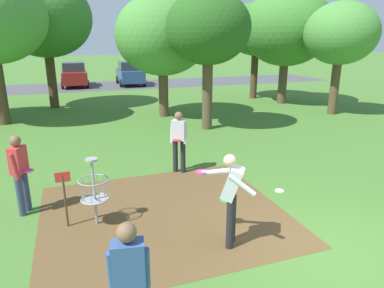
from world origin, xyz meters
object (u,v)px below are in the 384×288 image
(tree_far_left, at_px, (208,29))
(player_waiting_left, at_px, (20,170))
(frisbee_by_tee, at_px, (279,191))
(tree_far_right, at_px, (162,36))
(parked_car_leftmost, at_px, (74,74))
(player_throwing, at_px, (231,194))
(tree_near_right, at_px, (341,34))
(frisbee_mid_grass, at_px, (226,201))
(player_waiting_right, at_px, (179,139))
(tree_mid_left, at_px, (256,30))
(disc_golf_basket, at_px, (91,189))
(player_foreground_watching, at_px, (130,282))
(tree_near_left, at_px, (45,18))
(parked_car_center_left, at_px, (130,73))
(tree_far_center, at_px, (287,28))

(tree_far_left, bearing_deg, player_waiting_left, -139.35)
(frisbee_by_tee, height_order, tree_far_right, tree_far_right)
(parked_car_leftmost, bearing_deg, frisbee_by_tee, -79.33)
(player_throwing, distance_m, tree_far_left, 8.93)
(player_waiting_left, height_order, tree_near_right, tree_near_right)
(player_throwing, height_order, tree_far_right, tree_far_right)
(frisbee_mid_grass, height_order, tree_near_right, tree_near_right)
(player_throwing, relative_size, parked_car_leftmost, 0.41)
(player_waiting_right, distance_m, tree_mid_left, 13.65)
(disc_golf_basket, xyz_separation_m, player_throwing, (2.26, -1.55, 0.23))
(tree_far_left, bearing_deg, disc_golf_basket, -127.99)
(player_foreground_watching, height_order, frisbee_mid_grass, player_foreground_watching)
(player_waiting_right, bearing_deg, player_waiting_left, -162.79)
(tree_far_right, bearing_deg, player_waiting_right, -101.75)
(tree_far_right, bearing_deg, frisbee_mid_grass, -96.36)
(tree_near_left, distance_m, parked_car_center_left, 10.71)
(player_throwing, xyz_separation_m, tree_near_right, (9.69, 8.66, 2.79))
(tree_near_left, bearing_deg, tree_far_right, -38.89)
(tree_near_left, height_order, parked_car_center_left, tree_near_left)
(player_throwing, xyz_separation_m, tree_far_center, (9.01, 12.05, 3.15))
(tree_near_right, bearing_deg, player_waiting_left, -155.21)
(tree_far_center, relative_size, tree_far_right, 1.12)
(tree_near_left, distance_m, tree_far_left, 9.28)
(disc_golf_basket, relative_size, tree_mid_left, 0.25)
(frisbee_by_tee, bearing_deg, tree_near_right, 42.82)
(player_foreground_watching, xyz_separation_m, frisbee_mid_grass, (2.72, 3.26, -0.96))
(tree_far_left, relative_size, parked_car_center_left, 1.26)
(tree_near_left, height_order, tree_far_right, tree_near_left)
(player_throwing, relative_size, tree_far_center, 0.28)
(tree_far_left, height_order, tree_far_center, tree_far_center)
(parked_car_leftmost, bearing_deg, disc_golf_basket, -90.60)
(frisbee_mid_grass, height_order, tree_far_left, tree_far_left)
(player_throwing, xyz_separation_m, tree_far_right, (1.72, 10.93, 2.72))
(tree_near_right, height_order, tree_far_right, tree_far_right)
(tree_mid_left, xyz_separation_m, parked_car_leftmost, (-10.40, 9.59, -3.17))
(player_waiting_left, distance_m, tree_near_right, 14.90)
(disc_golf_basket, height_order, tree_far_right, tree_far_right)
(disc_golf_basket, bearing_deg, player_throwing, -34.40)
(tree_far_left, bearing_deg, parked_car_leftmost, 106.83)
(tree_far_right, bearing_deg, player_foreground_watching, -106.63)
(player_throwing, xyz_separation_m, player_waiting_left, (-3.59, 2.52, -0.02))
(disc_golf_basket, relative_size, player_waiting_right, 0.81)
(disc_golf_basket, distance_m, tree_far_left, 8.75)
(player_waiting_left, height_order, frisbee_mid_grass, player_waiting_left)
(disc_golf_basket, relative_size, tree_far_right, 0.25)
(tree_far_right, bearing_deg, tree_mid_left, 26.18)
(player_throwing, distance_m, player_waiting_left, 4.39)
(disc_golf_basket, xyz_separation_m, tree_far_left, (5.02, 6.42, 3.18))
(player_waiting_left, bearing_deg, tree_mid_left, 44.31)
(parked_car_center_left, bearing_deg, tree_far_left, -88.12)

